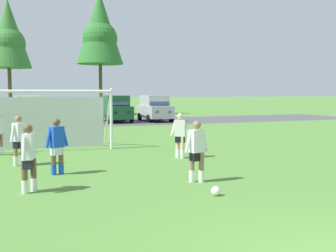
{
  "coord_description": "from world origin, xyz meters",
  "views": [
    {
      "loc": [
        -4.18,
        -3.79,
        2.37
      ],
      "look_at": [
        0.77,
        8.82,
        1.24
      ],
      "focal_mm": 42.45,
      "sensor_mm": 36.0,
      "label": 1
    }
  ],
  "objects_px": {
    "player_midfield_center": "(180,136)",
    "parked_car_slot_center": "(71,112)",
    "soccer_goal": "(20,119)",
    "player_striker_near": "(29,158)",
    "player_defender_far": "(19,141)",
    "soccer_ball": "(216,191)",
    "player_winger_left": "(197,151)",
    "parked_car_slot_right": "(155,108)",
    "player_winger_right": "(57,146)",
    "parked_car_slot_center_left": "(29,110)",
    "parked_car_slot_center_right": "(116,108)"
  },
  "relations": [
    {
      "from": "player_winger_right",
      "to": "parked_car_slot_center_left",
      "type": "height_order",
      "value": "parked_car_slot_center_left"
    },
    {
      "from": "player_striker_near",
      "to": "player_midfield_center",
      "type": "relative_size",
      "value": 1.0
    },
    {
      "from": "player_winger_left",
      "to": "parked_car_slot_center_left",
      "type": "relative_size",
      "value": 0.35
    },
    {
      "from": "player_midfield_center",
      "to": "parked_car_slot_center_right",
      "type": "bearing_deg",
      "value": 83.06
    },
    {
      "from": "player_midfield_center",
      "to": "player_winger_right",
      "type": "bearing_deg",
      "value": -162.85
    },
    {
      "from": "player_midfield_center",
      "to": "player_winger_left",
      "type": "height_order",
      "value": "same"
    },
    {
      "from": "player_midfield_center",
      "to": "player_striker_near",
      "type": "bearing_deg",
      "value": -148.32
    },
    {
      "from": "soccer_ball",
      "to": "parked_car_slot_right",
      "type": "xyz_separation_m",
      "value": [
        6.83,
        23.48,
        1.0
      ]
    },
    {
      "from": "player_midfield_center",
      "to": "soccer_ball",
      "type": "bearing_deg",
      "value": -104.31
    },
    {
      "from": "soccer_goal",
      "to": "parked_car_slot_right",
      "type": "distance_m",
      "value": 17.71
    },
    {
      "from": "player_striker_near",
      "to": "player_winger_right",
      "type": "distance_m",
      "value": 2.08
    },
    {
      "from": "parked_car_slot_center_left",
      "to": "parked_car_slot_right",
      "type": "bearing_deg",
      "value": 0.27
    },
    {
      "from": "player_striker_near",
      "to": "parked_car_slot_center_left",
      "type": "distance_m",
      "value": 21.54
    },
    {
      "from": "soccer_goal",
      "to": "parked_car_slot_center",
      "type": "distance_m",
      "value": 15.47
    },
    {
      "from": "soccer_ball",
      "to": "soccer_goal",
      "type": "bearing_deg",
      "value": 113.02
    },
    {
      "from": "player_midfield_center",
      "to": "parked_car_slot_center_right",
      "type": "distance_m",
      "value": 18.8
    },
    {
      "from": "soccer_goal",
      "to": "player_winger_left",
      "type": "distance_m",
      "value": 9.12
    },
    {
      "from": "soccer_goal",
      "to": "player_striker_near",
      "type": "xyz_separation_m",
      "value": [
        0.04,
        -7.6,
        -0.47
      ]
    },
    {
      "from": "soccer_goal",
      "to": "player_defender_far",
      "type": "bearing_deg",
      "value": -91.83
    },
    {
      "from": "parked_car_slot_center",
      "to": "parked_car_slot_right",
      "type": "xyz_separation_m",
      "value": [
        6.82,
        -0.95,
        0.24
      ]
    },
    {
      "from": "soccer_goal",
      "to": "parked_car_slot_center_right",
      "type": "relative_size",
      "value": 1.61
    },
    {
      "from": "player_winger_left",
      "to": "parked_car_slot_center",
      "type": "relative_size",
      "value": 0.38
    },
    {
      "from": "player_striker_near",
      "to": "parked_car_slot_center_left",
      "type": "relative_size",
      "value": 0.35
    },
    {
      "from": "parked_car_slot_right",
      "to": "player_striker_near",
      "type": "bearing_deg",
      "value": -116.67
    },
    {
      "from": "player_midfield_center",
      "to": "player_winger_left",
      "type": "relative_size",
      "value": 1.0
    },
    {
      "from": "soccer_goal",
      "to": "player_winger_right",
      "type": "height_order",
      "value": "soccer_goal"
    },
    {
      "from": "player_winger_left",
      "to": "player_striker_near",
      "type": "bearing_deg",
      "value": 173.59
    },
    {
      "from": "soccer_goal",
      "to": "player_defender_far",
      "type": "xyz_separation_m",
      "value": [
        -0.12,
        -3.75,
        -0.47
      ]
    },
    {
      "from": "player_defender_far",
      "to": "player_midfield_center",
      "type": "bearing_deg",
      "value": -5.86
    },
    {
      "from": "player_striker_near",
      "to": "player_midfield_center",
      "type": "xyz_separation_m",
      "value": [
        5.33,
        3.29,
        0.0
      ]
    },
    {
      "from": "player_defender_far",
      "to": "player_winger_left",
      "type": "relative_size",
      "value": 1.0
    },
    {
      "from": "player_midfield_center",
      "to": "player_winger_left",
      "type": "distance_m",
      "value": 3.92
    },
    {
      "from": "soccer_ball",
      "to": "parked_car_slot_center_left",
      "type": "bearing_deg",
      "value": 97.72
    },
    {
      "from": "player_midfield_center",
      "to": "player_defender_far",
      "type": "distance_m",
      "value": 5.52
    },
    {
      "from": "soccer_ball",
      "to": "player_defender_far",
      "type": "height_order",
      "value": "player_defender_far"
    },
    {
      "from": "player_defender_far",
      "to": "parked_car_slot_right",
      "type": "bearing_deg",
      "value": 58.19
    },
    {
      "from": "soccer_ball",
      "to": "player_winger_right",
      "type": "height_order",
      "value": "player_winger_right"
    },
    {
      "from": "soccer_ball",
      "to": "player_striker_near",
      "type": "relative_size",
      "value": 0.13
    },
    {
      "from": "parked_car_slot_center_left",
      "to": "soccer_goal",
      "type": "bearing_deg",
      "value": -93.54
    },
    {
      "from": "soccer_goal",
      "to": "player_midfield_center",
      "type": "bearing_deg",
      "value": -38.76
    },
    {
      "from": "soccer_goal",
      "to": "player_striker_near",
      "type": "bearing_deg",
      "value": -89.69
    },
    {
      "from": "player_winger_right",
      "to": "parked_car_slot_center_left",
      "type": "xyz_separation_m",
      "value": [
        -0.03,
        19.62,
        0.29
      ]
    },
    {
      "from": "soccer_ball",
      "to": "player_defender_far",
      "type": "bearing_deg",
      "value": 125.82
    },
    {
      "from": "player_striker_near",
      "to": "player_winger_right",
      "type": "relative_size",
      "value": 1.0
    },
    {
      "from": "player_winger_right",
      "to": "parked_car_slot_center",
      "type": "relative_size",
      "value": 0.38
    },
    {
      "from": "player_winger_right",
      "to": "parked_car_slot_center_right",
      "type": "relative_size",
      "value": 0.35
    },
    {
      "from": "player_striker_near",
      "to": "parked_car_slot_center_right",
      "type": "bearing_deg",
      "value": 70.9
    },
    {
      "from": "player_midfield_center",
      "to": "parked_car_slot_center",
      "type": "relative_size",
      "value": 0.38
    },
    {
      "from": "player_midfield_center",
      "to": "player_winger_left",
      "type": "xyz_separation_m",
      "value": [
        -1.13,
        -3.76,
        0.0
      ]
    },
    {
      "from": "player_defender_far",
      "to": "player_winger_left",
      "type": "xyz_separation_m",
      "value": [
        4.36,
        -4.32,
        0.0
      ]
    }
  ]
}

